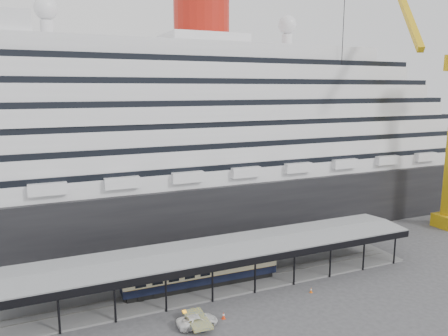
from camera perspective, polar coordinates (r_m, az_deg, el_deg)
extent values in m
plane|color=#3B3B3E|center=(55.48, 1.75, -16.88)|extent=(200.00, 200.00, 0.00)
cube|color=black|center=(81.96, -7.99, -4.17)|extent=(130.00, 30.00, 10.00)
cylinder|color=#AE190E|center=(82.80, -2.96, 18.66)|extent=(10.00, 10.00, 9.00)
sphere|color=silver|center=(77.50, -22.27, 18.75)|extent=(3.60, 3.60, 3.60)
sphere|color=silver|center=(90.83, 8.26, 18.02)|extent=(3.60, 3.60, 3.60)
cube|color=slate|center=(59.51, -0.40, -14.78)|extent=(56.00, 8.00, 0.24)
cube|color=slate|center=(58.84, -0.11, -14.91)|extent=(54.00, 0.08, 0.10)
cube|color=slate|center=(60.04, -0.69, -14.37)|extent=(54.00, 0.08, 0.10)
cube|color=black|center=(54.01, 1.54, -12.46)|extent=(56.00, 0.18, 0.90)
cube|color=black|center=(61.70, -2.10, -9.50)|extent=(56.00, 0.18, 0.90)
cube|color=slate|center=(57.55, -0.41, -10.21)|extent=(56.00, 9.00, 0.24)
cube|color=gold|center=(91.51, 27.09, -6.16)|extent=(4.00, 4.00, 2.40)
cube|color=gold|center=(86.10, 22.55, 18.82)|extent=(11.42, 18.78, 16.80)
cylinder|color=black|center=(82.85, 14.91, 8.76)|extent=(0.12, 0.12, 47.21)
imported|color=white|center=(50.09, -3.51, -19.30)|extent=(4.53, 2.21, 1.24)
cube|color=black|center=(58.39, -2.94, -14.82)|extent=(19.63, 2.63, 0.65)
cube|color=black|center=(58.04, -2.95, -14.07)|extent=(20.57, 3.03, 1.03)
cube|color=beige|center=(57.58, -2.96, -13.06)|extent=(20.57, 3.07, 1.21)
cube|color=black|center=(57.27, -2.97, -12.33)|extent=(20.57, 3.03, 0.37)
cube|color=orange|center=(50.85, -2.68, -19.58)|extent=(0.49, 0.49, 0.03)
cone|color=orange|center=(50.66, -2.69, -19.20)|extent=(0.41, 0.41, 0.77)
cylinder|color=white|center=(50.62, -2.69, -19.12)|extent=(0.25, 0.25, 0.15)
cube|color=red|center=(51.64, -0.06, -19.07)|extent=(0.42, 0.42, 0.03)
cone|color=red|center=(51.45, -0.06, -18.69)|extent=(0.35, 0.35, 0.77)
cylinder|color=white|center=(51.41, -0.06, -18.62)|extent=(0.25, 0.25, 0.15)
cube|color=orange|center=(58.34, 11.29, -15.64)|extent=(0.43, 0.43, 0.03)
cone|color=orange|center=(58.20, 11.30, -15.36)|extent=(0.36, 0.36, 0.64)
cylinder|color=white|center=(58.17, 11.31, -15.30)|extent=(0.20, 0.20, 0.12)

